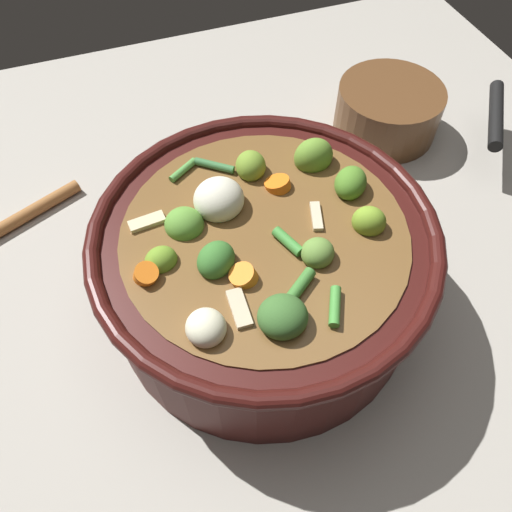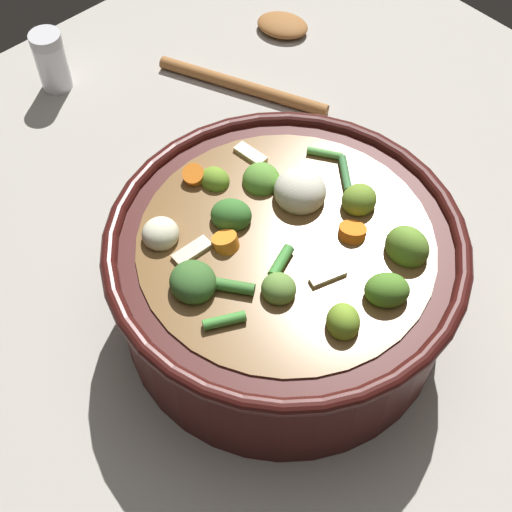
# 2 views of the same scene
# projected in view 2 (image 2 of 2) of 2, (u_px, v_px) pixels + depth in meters

# --- Properties ---
(ground_plane) EXTENTS (1.10, 1.10, 0.00)m
(ground_plane) POSITION_uv_depth(u_px,v_px,m) (282.00, 312.00, 0.76)
(ground_plane) COLOR #9E998E
(cooking_pot) EXTENTS (0.33, 0.33, 0.15)m
(cooking_pot) POSITION_uv_depth(u_px,v_px,m) (284.00, 275.00, 0.71)
(cooking_pot) COLOR #38110F
(cooking_pot) RESTS_ON ground_plane
(wooden_spoon) EXTENTS (0.22, 0.22, 0.02)m
(wooden_spoon) POSITION_uv_depth(u_px,v_px,m) (265.00, 52.00, 0.99)
(wooden_spoon) COLOR #915B2D
(wooden_spoon) RESTS_ON ground_plane
(salt_shaker) EXTENTS (0.04, 0.04, 0.08)m
(salt_shaker) POSITION_uv_depth(u_px,v_px,m) (51.00, 61.00, 0.93)
(salt_shaker) COLOR silver
(salt_shaker) RESTS_ON ground_plane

